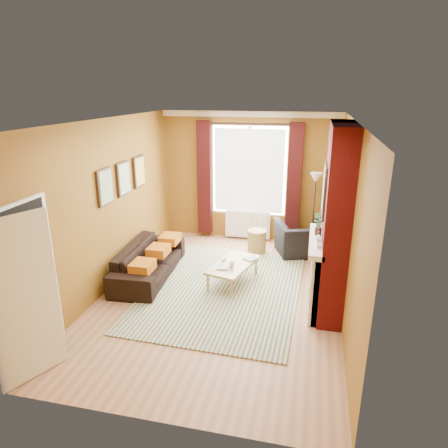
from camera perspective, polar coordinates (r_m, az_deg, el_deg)
The scene contains 12 objects.
ground at distance 6.72m, azimuth -0.48°, elevation -10.01°, with size 5.50×5.50×0.00m, color #986745.
room_walls at distance 6.33m, azimuth 5.60°, elevation 1.65°, with size 3.82×5.54×2.83m.
striped_rug at distance 6.88m, azimuth -0.07°, elevation -9.18°, with size 2.61×3.54×0.02m.
sofa at distance 7.34m, azimuth -10.66°, elevation -5.18°, with size 2.02×0.79×0.59m, color black.
armchair at distance 8.29m, azimuth 11.25°, elevation -2.07°, with size 1.04×0.91×0.67m, color black.
coffee_table at distance 6.95m, azimuth 1.31°, elevation -5.95°, with size 0.82×1.21×0.37m.
wicker_stool at distance 8.29m, azimuth 4.73°, elevation -2.49°, with size 0.48×0.48×0.48m.
floor_lamp at distance 8.15m, azimuth 12.89°, elevation 4.69°, with size 0.29×0.29×1.67m.
book_a at distance 6.80m, azimuth -0.95°, elevation -6.02°, with size 0.20×0.27×0.03m, color #999999.
book_b at distance 7.20m, azimuth 3.43°, elevation -4.65°, with size 0.19×0.26×0.02m, color #999999.
mug at distance 6.77m, azimuth 1.13°, elevation -5.85°, with size 0.09×0.09×0.09m, color #999999.
tv_remote at distance 7.03m, azimuth -0.02°, elevation -5.20°, with size 0.06×0.16×0.02m.
Camera 1 is at (1.35, -5.73, 3.23)m, focal length 32.00 mm.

